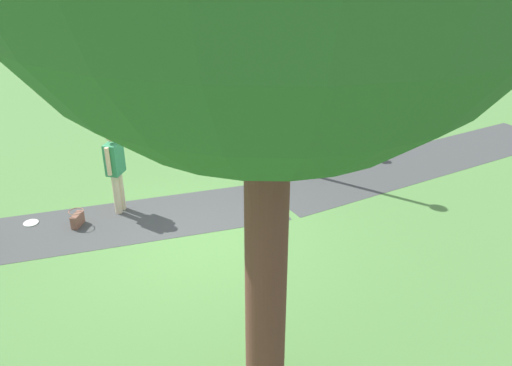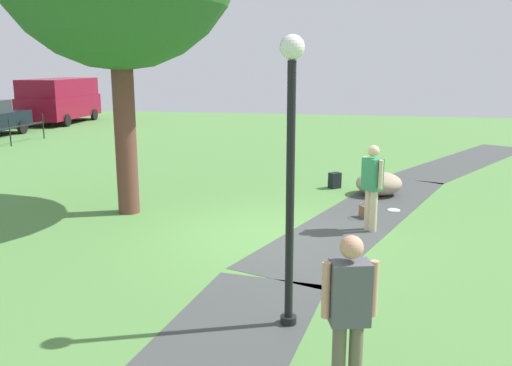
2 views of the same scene
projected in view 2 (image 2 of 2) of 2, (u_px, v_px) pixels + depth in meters
name	position (u px, v px, depth m)	size (l,w,h in m)	color
ground_plane	(264.00, 235.00, 10.11)	(48.00, 48.00, 0.00)	#528541
footpath_segment_mid	(363.00, 215.00, 11.42)	(8.10, 4.15, 0.01)	#404343
footpath_segment_far	(467.00, 160.00, 17.74)	(7.78, 5.36, 0.01)	#404343
lamp_post	(291.00, 152.00, 6.22)	(0.28, 0.28, 3.44)	black
lawn_boulder	(379.00, 183.00, 13.11)	(1.44, 1.47, 0.56)	tan
woman_with_handbag	(372.00, 182.00, 10.17)	(0.43, 0.42, 1.64)	beige
man_near_boulder	(349.00, 308.00, 4.97)	(0.33, 0.50, 1.64)	#645F4B
handbag_on_grass	(366.00, 211.00, 11.18)	(0.38, 0.38, 0.31)	brown
backpack_by_boulder	(334.00, 181.00, 13.83)	(0.35, 0.35, 0.40)	black
frisbee_on_grass	(394.00, 210.00, 11.75)	(0.27, 0.27, 0.02)	white
delivery_van	(60.00, 99.00, 28.50)	(5.21, 2.61, 2.30)	maroon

